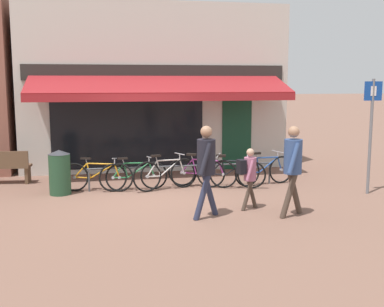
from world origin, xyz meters
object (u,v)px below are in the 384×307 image
Objects in this scene: bicycle_blue at (264,170)px; parking_sign at (371,125)px; bicycle_orange at (97,176)px; bicycle_purple at (202,172)px; bicycle_green at (133,175)px; litter_bin at (60,172)px; pedestrian_adult at (206,161)px; bicycle_silver at (166,174)px; pedestrian_second_adult at (293,161)px; bicycle_black at (231,173)px; pedestrian_child at (249,171)px.

bicycle_blue is 2.80m from parking_sign.
bicycle_orange is 2.59m from bicycle_purple.
bicycle_green is 1.74m from litter_bin.
bicycle_blue is (1.63, -0.04, 0.00)m from bicycle_purple.
bicycle_green is 3.00m from pedestrian_adult.
pedestrian_second_adult is at bearing -69.66° from bicycle_silver.
parking_sign is (3.03, -1.16, 1.26)m from bicycle_black.
litter_bin is at bearing 143.34° from pedestrian_child.
bicycle_blue is at bearing -5.34° from bicycle_green.
litter_bin is at bearing -164.32° from bicycle_black.
bicycle_black is 0.98× the size of bicycle_blue.
bicycle_purple is 0.61× the size of parking_sign.
bicycle_green is 3.16m from pedestrian_child.
bicycle_orange is 3.87m from pedestrian_child.
pedestrian_adult is 1.13m from pedestrian_child.
parking_sign is at bearing 3.47° from bicycle_purple.
litter_bin is (-1.73, -0.10, 0.16)m from bicycle_green.
bicycle_purple is (1.71, 0.01, 0.02)m from bicycle_green.
bicycle_silver is at bearing -167.91° from bicycle_black.
bicycle_orange reaches higher than bicycle_green.
parking_sign is at bearing -0.42° from bicycle_orange.
bicycle_black is (2.39, -0.26, 0.01)m from bicycle_green.
pedestrian_adult reaches higher than pedestrian_child.
bicycle_blue is 1.61× the size of litter_bin.
pedestrian_adult is 4.41m from parking_sign.
parking_sign is at bearing 5.61° from pedestrian_child.
bicycle_black is 2.75m from pedestrian_adult.
bicycle_green is 1.31× the size of pedestrian_child.
bicycle_black is 1.58× the size of litter_bin.
litter_bin is (-5.06, -0.06, 0.14)m from bicycle_blue.
parking_sign is at bearing -46.06° from bicycle_blue.
pedestrian_adult is at bearing 165.60° from pedestrian_second_adult.
bicycle_black is 4.12m from litter_bin.
bicycle_orange is at bearing 170.62° from bicycle_green.
pedestrian_child is 3.41m from parking_sign.
bicycle_green is 1.60× the size of litter_bin.
parking_sign is (2.09, -1.39, 1.25)m from bicycle_blue.
pedestrian_adult is at bearing -98.32° from bicycle_black.
litter_bin is at bearing 169.47° from parking_sign.
bicycle_blue is (2.56, 0.06, -0.01)m from bicycle_silver.
bicycle_black is (3.27, -0.33, 0.01)m from bicycle_orange.
bicycle_blue is at bearing 54.40° from pedestrian_child.
bicycle_silver is 2.56m from bicycle_blue.
bicycle_silver is 0.93× the size of pedestrian_second_adult.
bicycle_blue is 5.07m from litter_bin.
pedestrian_second_adult is at bearing -50.93° from pedestrian_child.
bicycle_black is 0.92× the size of pedestrian_adult.
parking_sign is (7.15, -1.33, 1.11)m from litter_bin.
bicycle_black is at bearing 76.50° from pedestrian_child.
pedestrian_child is (0.50, -2.23, 0.42)m from bicycle_purple.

